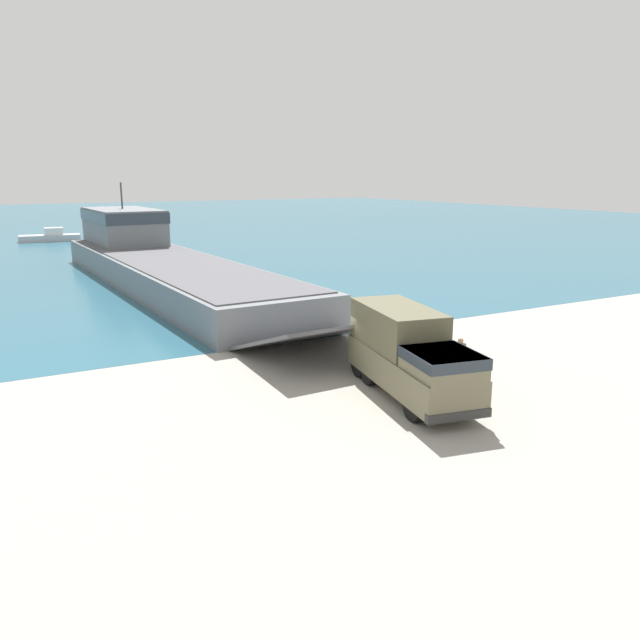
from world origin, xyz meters
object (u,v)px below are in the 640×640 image
Objects in this scene: landing_craft at (156,258)px; mooring_bollard at (424,325)px; military_truck at (409,354)px; moored_boat_a at (51,237)px; soldier_on_ramp at (460,355)px.

landing_craft is 25.57m from mooring_bollard.
military_truck is at bearing -131.29° from mooring_bollard.
landing_craft reaches higher than military_truck.
mooring_bollard is (12.54, -61.97, -0.22)m from moored_boat_a.
landing_craft is 38.13m from moored_boat_a.
landing_craft is 24.76× the size of soldier_on_ramp.
military_truck reaches higher than moored_boat_a.
mooring_bollard is at bearing -172.81° from soldier_on_ramp.
soldier_on_ramp is at bearing -83.94° from landing_craft.
military_truck is 11.86× the size of mooring_bollard.
landing_craft is at bearing 109.32° from mooring_bollard.
military_truck is 4.34× the size of soldier_on_ramp.
mooring_bollard is at bearing -163.46° from moored_boat_a.
soldier_on_ramp is (3.00, 0.48, -0.61)m from military_truck.
soldier_on_ramp is (4.58, -31.43, -0.83)m from landing_craft.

